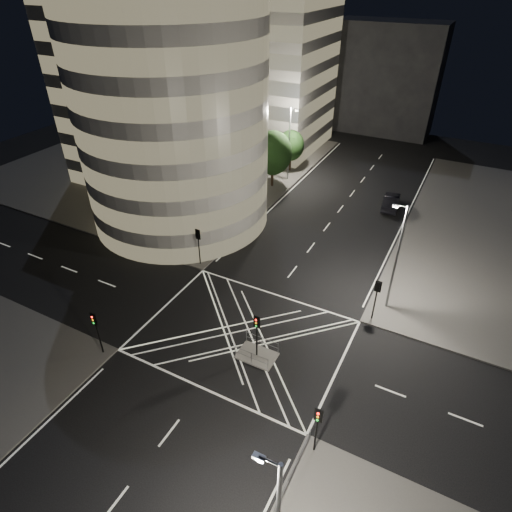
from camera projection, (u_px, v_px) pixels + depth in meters
The scene contains 22 objects.
ground at pixel (244, 335), 35.14m from camera, with size 120.00×120.00×0.00m, color black.
sidewalk_far_left at pixel (164, 162), 66.02m from camera, with size 42.00×42.00×0.15m, color #54524F.
central_island at pixel (257, 356), 33.23m from camera, with size 3.00×2.00×0.15m, color slate.
office_tower_curved at pixel (164, 96), 49.73m from camera, with size 30.00×29.00×27.20m.
office_block_rear at pixel (250, 72), 68.12m from camera, with size 24.00×16.00×22.00m, color #9A9891.
building_far_end at pixel (385, 79), 74.15m from camera, with size 18.00×8.00×18.00m, color black.
tree_a at pixel (196, 215), 43.37m from camera, with size 4.56×4.56×6.75m.
tree_b at pixel (226, 184), 47.24m from camera, with size 4.06×4.06×7.43m.
tree_c at pixel (251, 173), 52.18m from camera, with size 3.88×3.88×6.35m.
tree_d at pixel (273, 153), 56.28m from camera, with size 5.12×5.12×7.59m.
tree_e at pixel (291, 146), 61.17m from camera, with size 3.83×3.83×5.97m.
traffic_signal_fl at pixel (198, 240), 41.87m from camera, with size 0.55×0.22×4.00m.
traffic_signal_nl at pixel (96, 326), 31.90m from camera, with size 0.55×0.22×4.00m.
traffic_signal_fr at pixel (377, 293), 35.11m from camera, with size 0.55×0.22×4.00m.
traffic_signal_nr at pixel (318, 422), 25.14m from camera, with size 0.55×0.22×4.00m.
traffic_signal_island at pixel (257, 329), 31.64m from camera, with size 0.55×0.22×4.00m.
street_lamp_left_near at pixel (219, 194), 44.45m from camera, with size 1.25×0.25×10.00m.
street_lamp_left_far at pixel (290, 142), 57.65m from camera, with size 1.25×0.25×10.00m.
street_lamp_right_far at pixel (396, 255), 35.01m from camera, with size 1.25×0.25×10.00m.
railing_island_south at pixel (251, 358), 32.22m from camera, with size 2.80×0.06×1.10m, color slate.
railing_island_north at pixel (262, 342), 33.54m from camera, with size 2.80×0.06×1.10m, color slate.
sedan at pixel (391, 201), 53.31m from camera, with size 1.82×5.21×1.72m, color black.
Camera 1 is at (12.68, -22.04, 25.15)m, focal length 30.00 mm.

